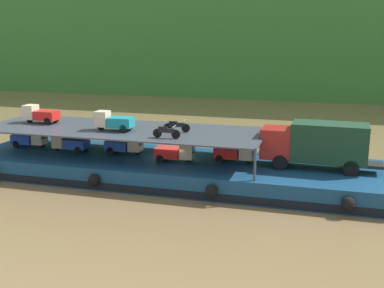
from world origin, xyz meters
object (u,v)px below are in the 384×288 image
(mini_truck_upper_stern, at_px, (40,114))
(mini_truck_upper_mid, at_px, (113,121))
(mini_truck_lower_aft, at_px, (70,142))
(mini_truck_lower_mid, at_px, (125,145))
(mini_truck_lower_bow, at_px, (235,152))
(motorcycle_upper_port, at_px, (166,132))
(mini_truck_lower_stern, at_px, (30,138))
(mini_truck_lower_fore, at_px, (175,152))
(covered_lorry, at_px, (317,144))
(cargo_barge, at_px, (171,169))
(motorcycle_upper_centre, at_px, (176,126))

(mini_truck_upper_stern, xyz_separation_m, mini_truck_upper_mid, (6.71, -1.11, 0.00))
(mini_truck_lower_aft, relative_size, mini_truck_lower_mid, 1.00)
(mini_truck_lower_bow, distance_m, mini_truck_upper_mid, 8.90)
(mini_truck_lower_aft, relative_size, mini_truck_upper_mid, 1.00)
(mini_truck_upper_stern, distance_m, motorcycle_upper_port, 11.41)
(mini_truck_upper_mid, bearing_deg, motorcycle_upper_port, -16.62)
(mini_truck_upper_stern, bearing_deg, mini_truck_lower_mid, 1.41)
(mini_truck_lower_bow, xyz_separation_m, mini_truck_upper_stern, (-15.29, -0.17, 2.00))
(mini_truck_lower_stern, relative_size, mini_truck_lower_bow, 0.99)
(mini_truck_lower_mid, bearing_deg, motorcycle_upper_port, -31.83)
(mini_truck_lower_bow, height_order, mini_truck_upper_stern, mini_truck_upper_stern)
(mini_truck_lower_fore, xyz_separation_m, motorcycle_upper_port, (-0.12, -1.55, 1.74))
(mini_truck_lower_stern, distance_m, motorcycle_upper_port, 12.67)
(mini_truck_lower_aft, relative_size, mini_truck_lower_bow, 0.99)
(mini_truck_lower_bow, bearing_deg, mini_truck_lower_fore, -165.38)
(mini_truck_lower_fore, relative_size, motorcycle_upper_port, 1.47)
(mini_truck_upper_mid, bearing_deg, covered_lorry, 4.62)
(cargo_barge, height_order, mini_truck_lower_fore, mini_truck_lower_fore)
(mini_truck_lower_mid, distance_m, mini_truck_lower_fore, 4.44)
(motorcycle_upper_port, height_order, motorcycle_upper_centre, same)
(mini_truck_lower_stern, bearing_deg, cargo_barge, -2.19)
(mini_truck_upper_mid, bearing_deg, motorcycle_upper_centre, 9.99)
(covered_lorry, bearing_deg, mini_truck_upper_mid, -175.38)
(motorcycle_upper_port, bearing_deg, mini_truck_lower_fore, 85.43)
(mini_truck_upper_mid, height_order, motorcycle_upper_centre, mini_truck_upper_mid)
(mini_truck_lower_mid, bearing_deg, mini_truck_upper_mid, -100.89)
(mini_truck_lower_fore, xyz_separation_m, mini_truck_lower_bow, (4.03, 1.05, 0.00))
(mini_truck_lower_stern, relative_size, mini_truck_upper_mid, 1.00)
(mini_truck_lower_aft, bearing_deg, mini_truck_lower_mid, 6.66)
(mini_truck_upper_stern, bearing_deg, cargo_barge, -1.87)
(mini_truck_lower_aft, distance_m, mini_truck_upper_stern, 3.32)
(cargo_barge, xyz_separation_m, mini_truck_lower_fore, (0.50, -0.53, 1.44))
(mini_truck_lower_aft, height_order, mini_truck_lower_mid, same)
(mini_truck_upper_stern, height_order, motorcycle_upper_port, mini_truck_upper_stern)
(mini_truck_lower_aft, distance_m, mini_truck_upper_mid, 4.61)
(mini_truck_upper_mid, relative_size, motorcycle_upper_port, 1.46)
(mini_truck_lower_mid, distance_m, motorcycle_upper_centre, 4.58)
(cargo_barge, relative_size, mini_truck_upper_stern, 10.91)
(cargo_barge, relative_size, motorcycle_upper_port, 15.78)
(mini_truck_lower_mid, bearing_deg, mini_truck_lower_bow, -0.00)
(motorcycle_upper_centre, bearing_deg, mini_truck_lower_stern, 178.02)
(mini_truck_lower_fore, bearing_deg, mini_truck_lower_aft, 176.38)
(mini_truck_lower_mid, distance_m, mini_truck_upper_stern, 7.24)
(mini_truck_lower_mid, height_order, mini_truck_upper_mid, mini_truck_upper_mid)
(covered_lorry, bearing_deg, mini_truck_lower_fore, -174.53)
(mini_truck_lower_aft, xyz_separation_m, mini_truck_lower_fore, (8.63, -0.55, 0.00))
(mini_truck_lower_aft, distance_m, motorcycle_upper_port, 8.93)
(mini_truck_lower_mid, height_order, mini_truck_lower_bow, same)
(mini_truck_lower_aft, bearing_deg, cargo_barge, -0.12)
(mini_truck_lower_aft, bearing_deg, covered_lorry, 1.15)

